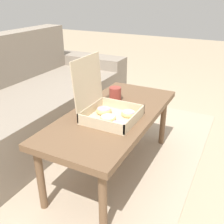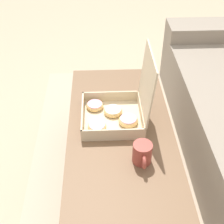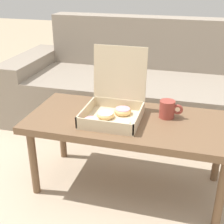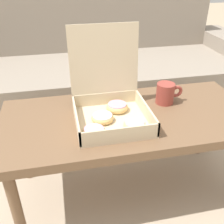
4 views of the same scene
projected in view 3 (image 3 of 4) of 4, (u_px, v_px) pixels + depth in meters
name	position (u px, v px, depth m)	size (l,w,h in m)	color
ground_plane	(131.00, 179.00, 1.98)	(12.00, 12.00, 0.00)	tan
area_rug	(139.00, 154.00, 2.24)	(2.50, 1.84, 0.01)	tan
couch	(153.00, 92.00, 2.58)	(2.38, 0.85, 0.85)	gray
coffee_table	(129.00, 127.00, 1.74)	(1.14, 0.52, 0.46)	brown
pastry_box	(113.00, 107.00, 1.71)	(0.31, 0.33, 0.37)	beige
coffee_mug	(168.00, 109.00, 1.72)	(0.13, 0.09, 0.10)	#993D33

